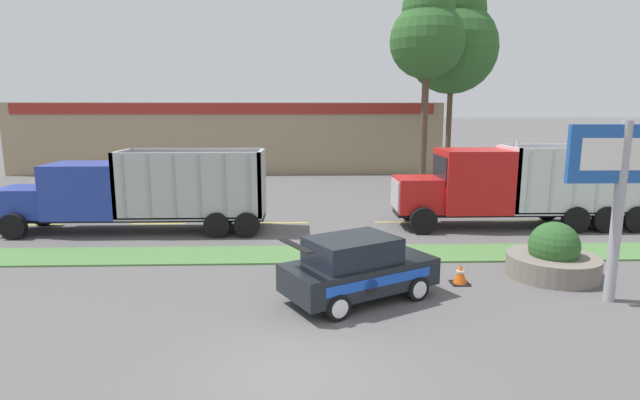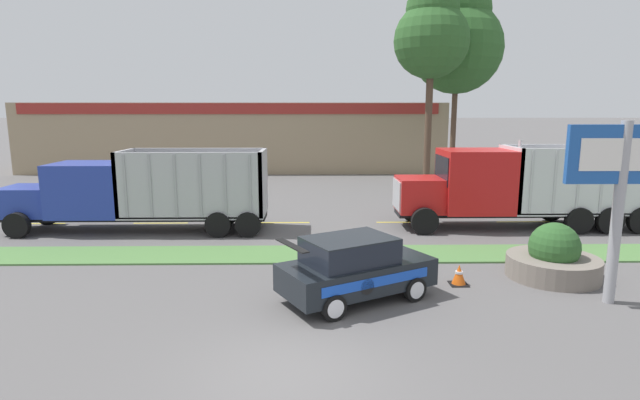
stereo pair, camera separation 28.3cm
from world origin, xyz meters
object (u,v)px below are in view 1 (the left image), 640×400
at_px(store_sign_post, 622,174).
at_px(traffic_cone, 460,274).
at_px(dump_truck_mid, 496,188).
at_px(stone_planter, 553,258).
at_px(rally_car, 357,268).
at_px(dump_truck_trail, 114,195).

bearing_deg(store_sign_post, traffic_cone, 158.27).
bearing_deg(dump_truck_mid, stone_planter, -95.91).
bearing_deg(rally_car, dump_truck_mid, 50.31).
bearing_deg(traffic_cone, store_sign_post, -21.73).
relative_size(dump_truck_trail, store_sign_post, 2.28).
height_order(dump_truck_trail, traffic_cone, dump_truck_trail).
xyz_separation_m(rally_car, store_sign_post, (6.62, -0.30, 2.47)).
xyz_separation_m(stone_planter, traffic_cone, (-2.99, -0.59, -0.28)).
relative_size(dump_truck_trail, stone_planter, 4.02).
distance_m(store_sign_post, stone_planter, 3.46).
relative_size(dump_truck_mid, rally_car, 2.36).
relative_size(dump_truck_mid, dump_truck_trail, 0.97).
xyz_separation_m(rally_car, stone_planter, (6.09, 1.69, -0.30)).
bearing_deg(dump_truck_trail, dump_truck_mid, 1.14).
bearing_deg(traffic_cone, dump_truck_mid, 62.56).
relative_size(dump_truck_mid, stone_planter, 3.88).
bearing_deg(rally_car, traffic_cone, 19.55).
xyz_separation_m(store_sign_post, stone_planter, (-0.53, 1.99, -2.78)).
relative_size(rally_car, stone_planter, 1.64).
distance_m(dump_truck_trail, stone_planter, 16.45).
relative_size(dump_truck_trail, rally_car, 2.44).
distance_m(dump_truck_trail, traffic_cone, 14.02).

